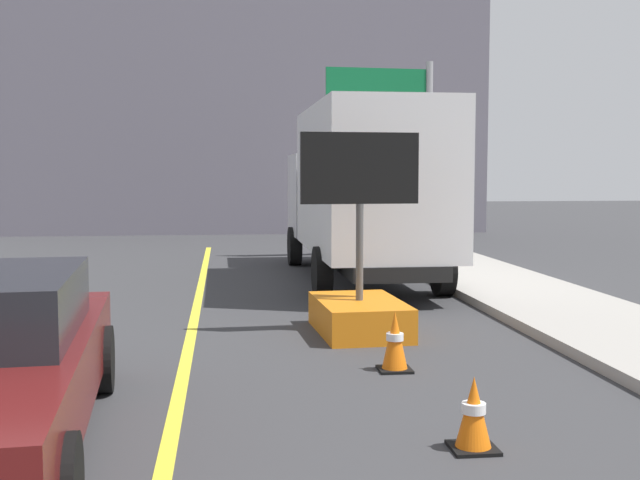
{
  "coord_description": "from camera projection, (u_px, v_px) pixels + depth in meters",
  "views": [
    {
      "loc": [
        0.45,
        0.89,
        2.15
      ],
      "look_at": [
        1.15,
        6.61,
        1.67
      ],
      "focal_mm": 44.32,
      "sensor_mm": 36.0,
      "label": 1
    }
  ],
  "objects": [
    {
      "name": "arrow_board_trailer",
      "position": [
        359.0,
        298.0,
        10.64
      ],
      "size": [
        1.6,
        1.86,
        2.7
      ],
      "color": "orange",
      "rests_on": "ground"
    },
    {
      "name": "traffic_cone_mid_lane",
      "position": [
        474.0,
        414.0,
        6.14
      ],
      "size": [
        0.36,
        0.36,
        0.59
      ],
      "color": "black",
      "rests_on": "ground"
    },
    {
      "name": "box_truck",
      "position": [
        362.0,
        190.0,
        15.71
      ],
      "size": [
        2.47,
        7.78,
        3.4
      ],
      "color": "black",
      "rests_on": "ground"
    },
    {
      "name": "traffic_cone_far_lane",
      "position": [
        395.0,
        342.0,
        8.61
      ],
      "size": [
        0.36,
        0.36,
        0.66
      ],
      "color": "black",
      "rests_on": "ground"
    },
    {
      "name": "far_building_block",
      "position": [
        236.0,
        116.0,
        31.19
      ],
      "size": [
        18.1,
        7.38,
        8.83
      ],
      "primitive_type": "cube",
      "color": "slate",
      "rests_on": "ground"
    },
    {
      "name": "highway_guide_sign",
      "position": [
        400.0,
        124.0,
        20.08
      ],
      "size": [
        2.79,
        0.32,
        5.0
      ],
      "color": "gray",
      "rests_on": "ground"
    }
  ]
}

